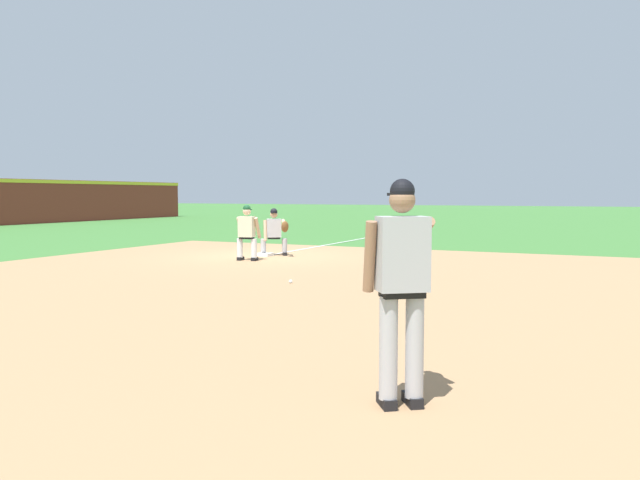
% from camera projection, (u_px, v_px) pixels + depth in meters
% --- Properties ---
extents(ground_plane, '(160.00, 160.00, 0.00)m').
position_uv_depth(ground_plane, '(265.00, 256.00, 17.45)').
color(ground_plane, '#3D7533').
extents(infield_dirt_patch, '(18.00, 18.00, 0.01)m').
position_uv_depth(infield_dirt_patch, '(296.00, 290.00, 11.26)').
color(infield_dirt_patch, '#A87F56').
rests_on(infield_dirt_patch, ground).
extents(foul_line_stripe, '(14.40, 0.10, 0.00)m').
position_uv_depth(foul_line_stripe, '(360.00, 239.00, 23.94)').
color(foul_line_stripe, white).
rests_on(foul_line_stripe, ground).
extents(first_base_bag, '(0.38, 0.38, 0.09)m').
position_uv_depth(first_base_bag, '(265.00, 255.00, 17.44)').
color(first_base_bag, white).
rests_on(first_base_bag, ground).
extents(baseball, '(0.07, 0.07, 0.07)m').
position_uv_depth(baseball, '(291.00, 282.00, 12.13)').
color(baseball, white).
rests_on(baseball, ground).
extents(pitcher, '(0.85, 0.57, 1.86)m').
position_uv_depth(pitcher, '(403.00, 278.00, 5.04)').
color(pitcher, black).
rests_on(pitcher, ground).
extents(first_baseman, '(0.80, 1.05, 1.34)m').
position_uv_depth(first_baseman, '(275.00, 230.00, 17.49)').
color(first_baseman, black).
rests_on(first_baseman, ground).
extents(baserunner, '(0.49, 0.63, 1.46)m').
position_uv_depth(baserunner, '(247.00, 230.00, 16.22)').
color(baserunner, black).
rests_on(baserunner, ground).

